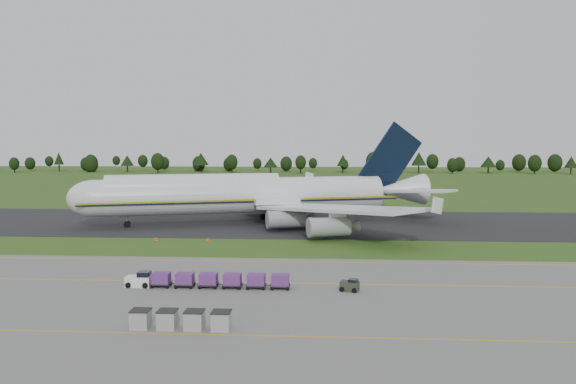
# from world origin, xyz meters

# --- Properties ---
(ground) EXTENTS (600.00, 600.00, 0.00)m
(ground) POSITION_xyz_m (0.00, 0.00, 0.00)
(ground) COLOR #2D4C16
(ground) RESTS_ON ground
(apron) EXTENTS (300.00, 52.00, 0.06)m
(apron) POSITION_xyz_m (0.00, -34.00, 0.03)
(apron) COLOR slate
(apron) RESTS_ON ground
(taxiway) EXTENTS (300.00, 40.00, 0.08)m
(taxiway) POSITION_xyz_m (0.00, 28.00, 0.04)
(taxiway) COLOR black
(taxiway) RESTS_ON ground
(apron_markings) EXTENTS (300.00, 30.20, 0.01)m
(apron_markings) POSITION_xyz_m (0.00, -26.98, 0.06)
(apron_markings) COLOR #CE960C
(apron_markings) RESTS_ON apron
(tree_line) EXTENTS (527.90, 21.83, 11.51)m
(tree_line) POSITION_xyz_m (-11.73, 220.23, 6.32)
(tree_line) COLOR black
(tree_line) RESTS_ON ground
(aircraft) EXTENTS (74.32, 69.63, 20.96)m
(aircraft) POSITION_xyz_m (-3.91, 26.71, 5.99)
(aircraft) COLOR silver
(aircraft) RESTS_ON ground
(baggage_train) EXTENTS (18.70, 1.70, 1.63)m
(baggage_train) POSITION_xyz_m (-2.40, -24.55, 0.95)
(baggage_train) COLOR white
(baggage_train) RESTS_ON apron
(utility_cart) EXTENTS (2.26, 1.75, 1.09)m
(utility_cart) POSITION_xyz_m (13.82, -25.04, 0.59)
(utility_cart) COLOR #2D3223
(utility_cart) RESTS_ON apron
(uld_row) EXTENTS (8.88, 1.68, 1.66)m
(uld_row) POSITION_xyz_m (-1.61, -38.70, 0.90)
(uld_row) COLOR gray
(uld_row) RESTS_ON apron
(edge_markers) EXTENTS (9.14, 0.30, 0.60)m
(edge_markers) POSITION_xyz_m (-12.53, 4.79, 0.27)
(edge_markers) COLOR #DB5906
(edge_markers) RESTS_ON ground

